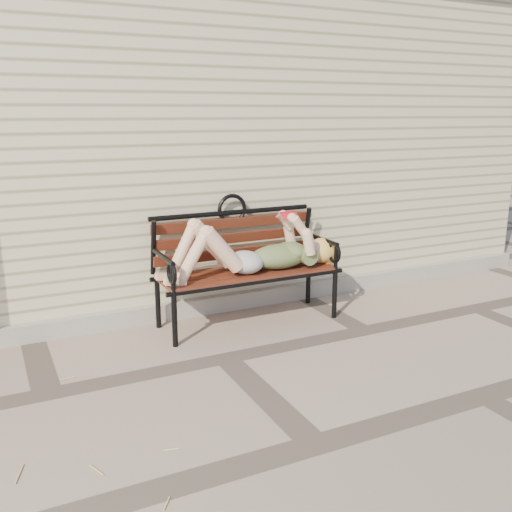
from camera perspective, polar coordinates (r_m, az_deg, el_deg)
ground at (r=4.27m, az=-3.01°, el=-10.18°), size 80.00×80.00×0.00m
house_wall at (r=6.76m, az=-13.40°, el=11.61°), size 8.00×4.00×3.00m
foundation_strip at (r=5.09m, az=-7.32°, el=-5.28°), size 8.00×0.10×0.15m
garden_bench at (r=4.87m, az=-1.30°, el=0.41°), size 1.66×0.66×1.07m
reading_woman at (r=4.75m, az=-0.49°, el=0.51°), size 1.57×0.36×0.49m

